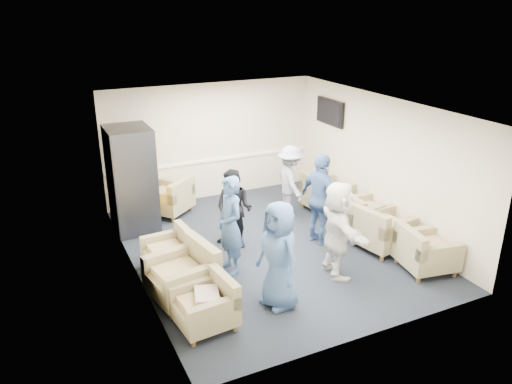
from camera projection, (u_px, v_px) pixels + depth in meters
name	position (u px, v px, depth m)	size (l,w,h in m)	color
floor	(269.00, 247.00, 9.53)	(6.00, 6.00, 0.00)	black
ceiling	(270.00, 107.00, 8.56)	(6.00, 6.00, 0.00)	white
back_wall	(211.00, 141.00, 11.58)	(5.00, 0.02, 2.70)	beige
front_wall	(373.00, 251.00, 6.52)	(5.00, 0.02, 2.70)	beige
left_wall	(132.00, 203.00, 8.05)	(0.02, 6.00, 2.70)	beige
right_wall	(380.00, 163.00, 10.05)	(0.02, 6.00, 2.70)	beige
chair_rail	(212.00, 160.00, 11.72)	(4.98, 0.04, 0.06)	white
tv	(330.00, 112.00, 11.29)	(0.10, 1.00, 0.58)	black
armchair_left_near	(208.00, 306.00, 7.13)	(0.87, 0.87, 0.64)	#8A7E59
armchair_left_mid	(186.00, 276.00, 7.79)	(1.09, 1.09, 0.75)	#8A7E59
armchair_left_far	(172.00, 253.00, 8.66)	(0.83, 0.83, 0.62)	#8A7E59
armchair_right_near	(424.00, 252.00, 8.61)	(1.00, 1.00, 0.69)	#8A7E59
armchair_right_midnear	(379.00, 231.00, 9.36)	(1.06, 1.06, 0.73)	#8A7E59
armchair_right_midfar	(362.00, 216.00, 10.06)	(0.89, 0.89, 0.70)	#8A7E59
armchair_right_far	(324.00, 195.00, 11.10)	(0.97, 0.97, 0.72)	#8A7E59
armchair_corner	(170.00, 199.00, 10.90)	(1.23, 1.23, 0.70)	#8A7E59
vending_machine	(132.00, 179.00, 9.96)	(0.86, 1.01, 2.13)	#46464D
backpack	(197.00, 273.00, 8.13)	(0.30, 0.23, 0.48)	black
pillow	(207.00, 297.00, 7.06)	(0.45, 0.34, 0.13)	beige
person_front_left	(279.00, 255.00, 7.44)	(0.83, 0.54, 1.70)	#3D5D93
person_mid_left	(230.00, 225.00, 8.41)	(0.63, 0.41, 1.72)	#3D5D93
person_back_left	(234.00, 209.00, 9.33)	(0.74, 0.58, 1.52)	black
person_back_right	(290.00, 182.00, 10.67)	(1.01, 0.58, 1.57)	beige
person_mid_right	(321.00, 200.00, 9.42)	(1.05, 0.44, 1.78)	#3D5D93
person_front_right	(338.00, 229.00, 8.31)	(1.56, 0.50, 1.68)	silver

